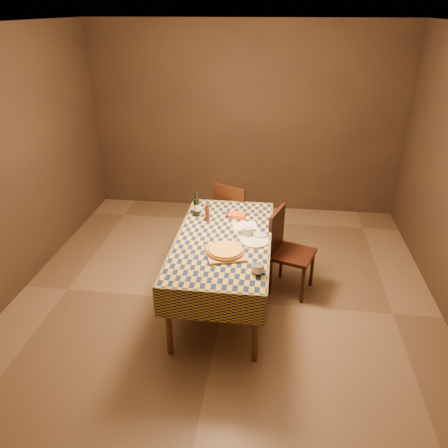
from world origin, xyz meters
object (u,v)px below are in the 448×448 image
at_px(wine_bottle, 197,207).
at_px(dining_table, 223,245).
at_px(pizza, 225,250).
at_px(cutting_board, 225,253).
at_px(chair_far, 234,214).
at_px(white_plate, 254,241).
at_px(bowl, 232,215).
at_px(chair_right, 286,247).

bearing_deg(wine_bottle, dining_table, -53.56).
distance_m(dining_table, pizza, 0.33).
distance_m(cutting_board, chair_far, 1.42).
bearing_deg(chair_far, pizza, -87.48).
distance_m(dining_table, white_plate, 0.32).
xyz_separation_m(cutting_board, white_plate, (0.25, 0.27, -0.00)).
relative_size(cutting_board, bowl, 2.62).
height_order(dining_table, bowl, bowl).
height_order(cutting_board, chair_far, chair_far).
bearing_deg(cutting_board, chair_right, 48.37).
relative_size(dining_table, chair_far, 1.98).
bearing_deg(dining_table, white_plate, -6.45).
xyz_separation_m(cutting_board, chair_far, (-0.06, 1.39, -0.26)).
distance_m(bowl, white_plate, 0.60).
bearing_deg(bowl, dining_table, -93.94).
height_order(dining_table, chair_far, chair_far).
relative_size(pizza, chair_far, 0.42).
relative_size(dining_table, wine_bottle, 6.54).
distance_m(white_plate, chair_right, 0.55).
xyz_separation_m(pizza, wine_bottle, (-0.41, 0.79, 0.07)).
relative_size(bowl, white_plate, 0.48).
relative_size(dining_table, cutting_board, 5.27).
bearing_deg(bowl, chair_far, 93.64).
height_order(dining_table, white_plate, white_plate).
bearing_deg(wine_bottle, cutting_board, -62.42).
distance_m(wine_bottle, chair_right, 1.06).
relative_size(cutting_board, chair_far, 0.38).
bearing_deg(pizza, bowl, 91.71).
bearing_deg(dining_table, bowl, 86.06).
height_order(cutting_board, chair_right, chair_right).
height_order(bowl, chair_right, chair_right).
relative_size(cutting_board, white_plate, 1.25).
bearing_deg(chair_right, cutting_board, -131.63).
bearing_deg(chair_far, chair_right, -49.73).
distance_m(bowl, wine_bottle, 0.40).
bearing_deg(bowl, white_plate, -62.60).
xyz_separation_m(cutting_board, chair_right, (0.57, 0.64, -0.26)).
xyz_separation_m(bowl, white_plate, (0.28, -0.53, -0.01)).
bearing_deg(cutting_board, chair_far, 92.52).
relative_size(dining_table, white_plate, 6.56).
xyz_separation_m(wine_bottle, chair_far, (0.35, 0.61, -0.35)).
distance_m(cutting_board, pizza, 0.03).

